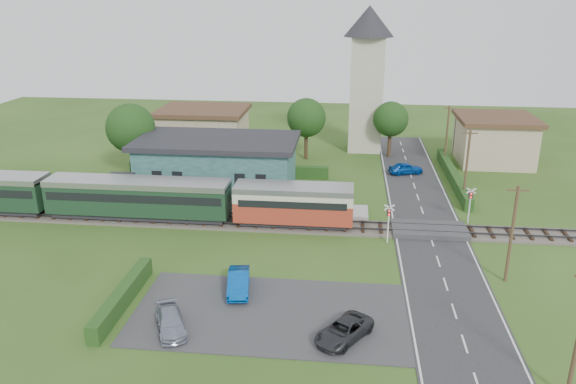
# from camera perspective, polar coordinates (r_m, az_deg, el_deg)

# --- Properties ---
(ground) EXTENTS (120.00, 120.00, 0.00)m
(ground) POSITION_cam_1_polar(r_m,az_deg,el_deg) (46.29, 2.06, -4.57)
(ground) COLOR #2D4C19
(railway_track) EXTENTS (76.00, 3.20, 0.49)m
(railway_track) POSITION_cam_1_polar(r_m,az_deg,el_deg) (48.07, 2.24, -3.48)
(railway_track) COLOR #4C443D
(railway_track) RESTS_ON ground
(road) EXTENTS (6.00, 70.00, 0.05)m
(road) POSITION_cam_1_polar(r_m,az_deg,el_deg) (46.72, 14.43, -4.95)
(road) COLOR #28282B
(road) RESTS_ON ground
(car_park) EXTENTS (17.00, 9.00, 0.08)m
(car_park) POSITION_cam_1_polar(r_m,az_deg,el_deg) (35.84, -1.86, -12.22)
(car_park) COLOR #333335
(car_park) RESTS_ON ground
(crossing_deck) EXTENTS (6.20, 3.40, 0.45)m
(crossing_deck) POSITION_cam_1_polar(r_m,az_deg,el_deg) (48.46, 14.14, -3.76)
(crossing_deck) COLOR #333335
(crossing_deck) RESTS_ON ground
(platform) EXTENTS (30.00, 3.00, 0.45)m
(platform) POSITION_cam_1_polar(r_m,az_deg,el_deg) (52.52, -8.45, -1.51)
(platform) COLOR gray
(platform) RESTS_ON ground
(equipment_hut) EXTENTS (2.30, 2.30, 2.55)m
(equipment_hut) POSITION_cam_1_polar(r_m,az_deg,el_deg) (54.54, -16.70, 0.36)
(equipment_hut) COLOR #BEB69D
(equipment_hut) RESTS_ON platform
(station_building) EXTENTS (16.00, 9.00, 5.30)m
(station_building) POSITION_cam_1_polar(r_m,az_deg,el_deg) (57.05, -7.15, 2.88)
(station_building) COLOR #284E4C
(station_building) RESTS_ON ground
(train) EXTENTS (43.20, 2.90, 3.40)m
(train) POSITION_cam_1_polar(r_m,az_deg,el_deg) (51.72, -18.25, -0.34)
(train) COLOR #232328
(train) RESTS_ON ground
(church_tower) EXTENTS (6.00, 6.00, 17.60)m
(church_tower) POSITION_cam_1_polar(r_m,az_deg,el_deg) (70.72, 8.04, 12.31)
(church_tower) COLOR #BEB69D
(church_tower) RESTS_ON ground
(house_west) EXTENTS (10.80, 8.80, 5.50)m
(house_west) POSITION_cam_1_polar(r_m,az_deg,el_deg) (71.35, -8.55, 6.28)
(house_west) COLOR tan
(house_west) RESTS_ON ground
(house_east) EXTENTS (8.80, 8.80, 5.50)m
(house_east) POSITION_cam_1_polar(r_m,az_deg,el_deg) (70.19, 20.20, 5.07)
(house_east) COLOR tan
(house_east) RESTS_ON ground
(hedge_carpark) EXTENTS (0.80, 9.00, 1.20)m
(hedge_carpark) POSITION_cam_1_polar(r_m,az_deg,el_deg) (37.93, -16.47, -10.20)
(hedge_carpark) COLOR #193814
(hedge_carpark) RESTS_ON ground
(hedge_roadside) EXTENTS (0.80, 18.00, 1.20)m
(hedge_roadside) POSITION_cam_1_polar(r_m,az_deg,el_deg) (62.00, 16.41, 1.55)
(hedge_roadside) COLOR #193814
(hedge_roadside) RESTS_ON ground
(hedge_station) EXTENTS (22.00, 0.80, 1.30)m
(hedge_station) POSITION_cam_1_polar(r_m,az_deg,el_deg) (61.84, -6.13, 2.26)
(hedge_station) COLOR #193814
(hedge_station) RESTS_ON ground
(tree_a) EXTENTS (5.20, 5.20, 8.00)m
(tree_a) POSITION_cam_1_polar(r_m,az_deg,el_deg) (62.15, -15.69, 6.25)
(tree_a) COLOR #332316
(tree_a) RESTS_ON ground
(tree_b) EXTENTS (4.60, 4.60, 7.34)m
(tree_b) POSITION_cam_1_polar(r_m,az_deg,el_deg) (66.80, 1.88, 7.54)
(tree_b) COLOR #332316
(tree_b) RESTS_ON ground
(tree_c) EXTENTS (4.20, 4.20, 6.78)m
(tree_c) POSITION_cam_1_polar(r_m,az_deg,el_deg) (68.83, 10.40, 7.28)
(tree_c) COLOR #332316
(tree_c) RESTS_ON ground
(utility_pole_b) EXTENTS (1.40, 0.22, 7.00)m
(utility_pole_b) POSITION_cam_1_polar(r_m,az_deg,el_deg) (40.83, 21.79, -3.91)
(utility_pole_b) COLOR #473321
(utility_pole_b) RESTS_ON ground
(utility_pole_c) EXTENTS (1.40, 0.22, 7.00)m
(utility_pole_c) POSITION_cam_1_polar(r_m,az_deg,el_deg) (55.50, 17.70, 2.62)
(utility_pole_c) COLOR #473321
(utility_pole_c) RESTS_ON ground
(utility_pole_d) EXTENTS (1.40, 0.22, 7.00)m
(utility_pole_d) POSITION_cam_1_polar(r_m,az_deg,el_deg) (66.90, 15.83, 5.60)
(utility_pole_d) COLOR #473321
(utility_pole_d) RESTS_ON ground
(crossing_signal_near) EXTENTS (0.84, 0.28, 3.28)m
(crossing_signal_near) POSITION_cam_1_polar(r_m,az_deg,el_deg) (45.12, 10.19, -2.59)
(crossing_signal_near) COLOR silver
(crossing_signal_near) RESTS_ON ground
(crossing_signal_far) EXTENTS (0.84, 0.28, 3.28)m
(crossing_signal_far) POSITION_cam_1_polar(r_m,az_deg,el_deg) (50.61, 18.02, -0.80)
(crossing_signal_far) COLOR silver
(crossing_signal_far) RESTS_ON ground
(streetlamp_west) EXTENTS (0.30, 0.30, 5.15)m
(streetlamp_west) POSITION_cam_1_polar(r_m,az_deg,el_deg) (68.82, -15.27, 5.53)
(streetlamp_west) COLOR #3F3F47
(streetlamp_west) RESTS_ON ground
(streetlamp_east) EXTENTS (0.30, 0.30, 5.15)m
(streetlamp_east) POSITION_cam_1_polar(r_m,az_deg,el_deg) (72.14, 16.60, 6.03)
(streetlamp_east) COLOR #3F3F47
(streetlamp_east) RESTS_ON ground
(car_on_road) EXTENTS (4.00, 2.52, 1.27)m
(car_on_road) POSITION_cam_1_polar(r_m,az_deg,el_deg) (63.25, 11.88, 2.38)
(car_on_road) COLOR #073E9B
(car_on_road) RESTS_ON road
(car_park_blue) EXTENTS (1.97, 4.14, 1.31)m
(car_park_blue) POSITION_cam_1_polar(r_m,az_deg,el_deg) (37.99, -5.04, -9.10)
(car_park_blue) COLOR #0347A0
(car_park_blue) RESTS_ON car_park
(car_park_silver) EXTENTS (2.94, 4.07, 1.10)m
(car_park_silver) POSITION_cam_1_polar(r_m,az_deg,el_deg) (34.62, -11.84, -12.79)
(car_park_silver) COLOR #858AA1
(car_park_silver) RESTS_ON car_park
(car_park_dark) EXTENTS (3.81, 4.37, 1.12)m
(car_park_dark) POSITION_cam_1_polar(r_m,az_deg,el_deg) (33.30, 5.69, -13.82)
(car_park_dark) COLOR #27282C
(car_park_dark) RESTS_ON car_park
(pedestrian_near) EXTENTS (0.80, 0.66, 1.89)m
(pedestrian_near) POSITION_cam_1_polar(r_m,az_deg,el_deg) (50.14, -1.47, -0.90)
(pedestrian_near) COLOR gray
(pedestrian_near) RESTS_ON platform
(pedestrian_far) EXTENTS (0.61, 0.78, 1.58)m
(pedestrian_far) POSITION_cam_1_polar(r_m,az_deg,el_deg) (53.28, -12.87, -0.33)
(pedestrian_far) COLOR gray
(pedestrian_far) RESTS_ON platform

